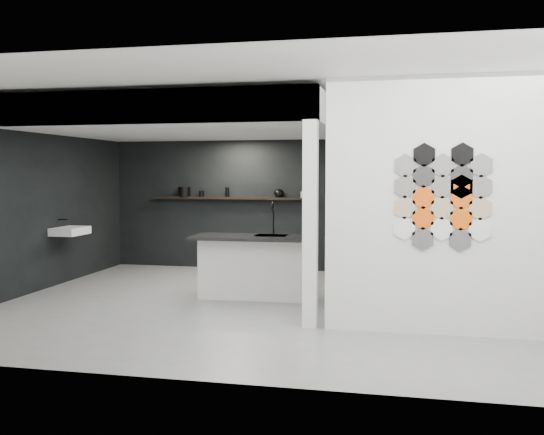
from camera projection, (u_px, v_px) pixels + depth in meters
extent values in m
cube|color=slate|center=(260.00, 305.00, 8.08)|extent=(7.00, 6.00, 0.01)
cube|color=silver|center=(439.00, 206.00, 6.54)|extent=(2.45, 0.15, 2.80)
cube|color=black|center=(228.00, 205.00, 11.16)|extent=(4.40, 0.04, 2.35)
cube|color=black|center=(63.00, 209.00, 9.69)|extent=(0.04, 4.00, 2.35)
cube|color=silver|center=(191.00, 120.00, 9.14)|extent=(4.40, 4.00, 0.40)
cube|color=silver|center=(310.00, 225.00, 6.85)|extent=(0.16, 0.16, 2.35)
cube|color=silver|center=(137.00, 107.00, 7.26)|extent=(4.40, 0.16, 0.40)
cube|color=silver|center=(70.00, 231.00, 9.47)|extent=(0.40, 0.60, 0.12)
cube|color=black|center=(232.00, 198.00, 11.03)|extent=(3.00, 0.15, 0.04)
cube|color=silver|center=(253.00, 268.00, 8.53)|extent=(1.49, 0.59, 0.84)
cube|color=black|center=(252.00, 237.00, 8.42)|extent=(1.69, 0.79, 0.04)
cube|color=black|center=(271.00, 236.00, 8.50)|extent=(0.45, 0.39, 0.01)
cylinder|color=black|center=(273.00, 220.00, 8.68)|extent=(0.02, 0.02, 0.39)
torus|color=black|center=(273.00, 207.00, 8.61)|extent=(0.02, 0.14, 0.14)
cylinder|color=black|center=(184.00, 192.00, 11.21)|extent=(0.27, 0.27, 0.18)
ellipsoid|color=black|center=(279.00, 193.00, 10.84)|extent=(0.24, 0.24, 0.15)
cylinder|color=gray|center=(305.00, 195.00, 10.74)|extent=(0.20, 0.20, 0.11)
cylinder|color=gray|center=(305.00, 194.00, 10.74)|extent=(0.12, 0.12, 0.13)
cylinder|color=black|center=(227.00, 192.00, 11.04)|extent=(0.07, 0.07, 0.18)
cylinder|color=black|center=(202.00, 194.00, 11.14)|extent=(0.10, 0.10, 0.11)
cylinder|color=white|center=(404.00, 228.00, 6.55)|extent=(0.26, 0.02, 0.26)
cylinder|color=tan|center=(405.00, 207.00, 6.53)|extent=(0.26, 0.02, 0.26)
cylinder|color=#66635E|center=(405.00, 186.00, 6.51)|extent=(0.26, 0.02, 0.26)
cylinder|color=silver|center=(405.00, 165.00, 6.50)|extent=(0.26, 0.02, 0.26)
cylinder|color=black|center=(423.00, 239.00, 6.52)|extent=(0.26, 0.02, 0.26)
cylinder|color=#F2560C|center=(423.00, 218.00, 6.50)|extent=(0.26, 0.02, 0.26)
cylinder|color=#F2560C|center=(423.00, 197.00, 6.48)|extent=(0.26, 0.02, 0.26)
cylinder|color=#2D2D2D|center=(424.00, 176.00, 6.47)|extent=(0.26, 0.02, 0.26)
cylinder|color=black|center=(424.00, 155.00, 6.45)|extent=(0.26, 0.02, 0.26)
cylinder|color=white|center=(442.00, 229.00, 6.47)|extent=(0.26, 0.02, 0.26)
cylinder|color=tan|center=(442.00, 208.00, 6.45)|extent=(0.26, 0.02, 0.26)
cylinder|color=#66635E|center=(442.00, 187.00, 6.43)|extent=(0.26, 0.02, 0.26)
cylinder|color=silver|center=(443.00, 165.00, 6.42)|extent=(0.26, 0.02, 0.26)
cylinder|color=black|center=(460.00, 240.00, 6.43)|extent=(0.26, 0.02, 0.26)
cylinder|color=#F2560C|center=(461.00, 219.00, 6.42)|extent=(0.26, 0.02, 0.26)
cylinder|color=#F2560C|center=(461.00, 197.00, 6.40)|extent=(0.26, 0.02, 0.26)
cylinder|color=#2D2D2D|center=(462.00, 176.00, 6.38)|extent=(0.26, 0.02, 0.26)
cylinder|color=black|center=(462.00, 155.00, 6.37)|extent=(0.26, 0.02, 0.26)
cylinder|color=white|center=(480.00, 229.00, 6.39)|extent=(0.26, 0.02, 0.26)
cylinder|color=tan|center=(480.00, 208.00, 6.37)|extent=(0.26, 0.02, 0.26)
cylinder|color=#66635E|center=(481.00, 187.00, 6.35)|extent=(0.26, 0.02, 0.26)
cylinder|color=silver|center=(481.00, 165.00, 6.34)|extent=(0.26, 0.02, 0.26)
cylinder|color=#F2560C|center=(462.00, 187.00, 6.39)|extent=(0.26, 0.02, 0.26)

